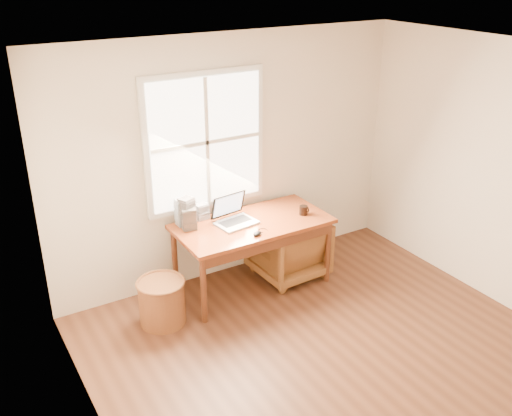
# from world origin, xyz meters

# --- Properties ---
(room_shell) EXTENTS (4.04, 4.54, 2.64)m
(room_shell) POSITION_xyz_m (-0.02, 0.16, 1.32)
(room_shell) COLOR #552F1D
(room_shell) RESTS_ON ground
(desk) EXTENTS (1.60, 0.80, 0.04)m
(desk) POSITION_xyz_m (0.00, 1.80, 0.73)
(desk) COLOR brown
(desk) RESTS_ON room_shell
(armchair) EXTENTS (0.74, 0.76, 0.67)m
(armchair) POSITION_xyz_m (0.45, 1.80, 0.33)
(armchair) COLOR brown
(armchair) RESTS_ON room_shell
(wicker_stool) EXTENTS (0.53, 0.53, 0.44)m
(wicker_stool) POSITION_xyz_m (-1.09, 1.66, 0.22)
(wicker_stool) COLOR brown
(wicker_stool) RESTS_ON room_shell
(laptop) EXTENTS (0.46, 0.48, 0.30)m
(laptop) POSITION_xyz_m (-0.16, 1.84, 0.90)
(laptop) COLOR silver
(laptop) RESTS_ON desk
(mouse) EXTENTS (0.12, 0.10, 0.04)m
(mouse) POSITION_xyz_m (-0.11, 1.52, 0.77)
(mouse) COLOR black
(mouse) RESTS_ON desk
(coffee_mug) EXTENTS (0.10, 0.10, 0.10)m
(coffee_mug) POSITION_xyz_m (0.56, 1.68, 0.80)
(coffee_mug) COLOR black
(coffee_mug) RESTS_ON desk
(cd_stack_a) EXTENTS (0.14, 0.13, 0.28)m
(cd_stack_a) POSITION_xyz_m (-0.63, 2.12, 0.89)
(cd_stack_a) COLOR silver
(cd_stack_a) RESTS_ON desk
(cd_stack_b) EXTENTS (0.16, 0.15, 0.22)m
(cd_stack_b) POSITION_xyz_m (-0.62, 2.00, 0.86)
(cd_stack_b) COLOR #25252A
(cd_stack_b) RESTS_ON desk
(cd_stack_c) EXTENTS (0.17, 0.16, 0.31)m
(cd_stack_c) POSITION_xyz_m (-0.61, 2.05, 0.91)
(cd_stack_c) COLOR gray
(cd_stack_c) RESTS_ON desk
(cd_stack_d) EXTENTS (0.15, 0.14, 0.17)m
(cd_stack_d) POSITION_xyz_m (-0.41, 2.15, 0.84)
(cd_stack_d) COLOR #B7BAC3
(cd_stack_d) RESTS_ON desk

